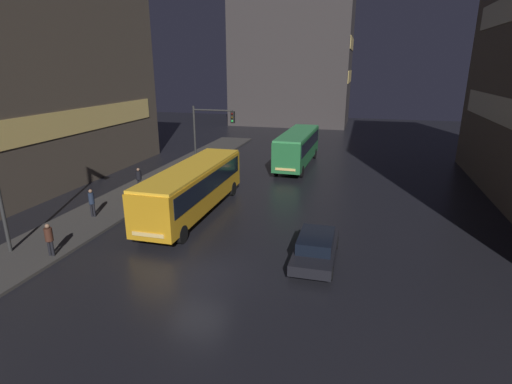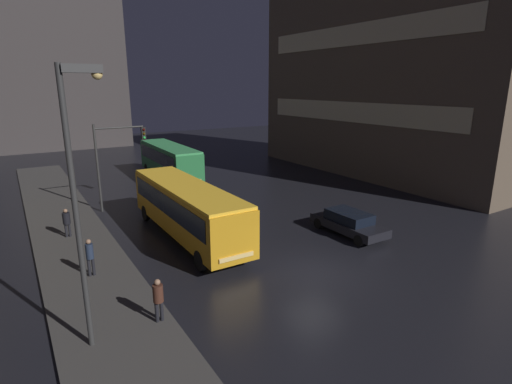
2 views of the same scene
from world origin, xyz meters
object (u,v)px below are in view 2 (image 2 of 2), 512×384
Objects in this scene: bus_near at (187,205)px; car_taxi at (349,222)px; pedestrian_near at (67,220)px; bus_far at (170,159)px; traffic_light_main at (115,152)px; street_lamp_sidewalk at (79,174)px; pedestrian_far at (90,255)px; pedestrian_mid at (158,297)px.

car_taxi is at bearing 151.71° from bus_near.
car_taxi is 16.12m from pedestrian_near.
bus_far reaches higher than car_taxi.
bus_near is 2.40× the size of car_taxi.
street_lamp_sidewalk is (-4.44, -15.42, 1.84)m from traffic_light_main.
bus_far is 1.75× the size of traffic_light_main.
pedestrian_far is at bearing -83.55° from pedestrian_near.
pedestrian_mid is at bearing 22.71° from pedestrian_far.
bus_far reaches higher than pedestrian_far.
traffic_light_main is at bearing 52.46° from pedestrian_near.
street_lamp_sidewalk is (-0.52, -11.02, 4.79)m from pedestrian_near.
pedestrian_near is 0.18× the size of street_lamp_sidewalk.
pedestrian_mid is at bearing -77.22° from pedestrian_near.
traffic_light_main is (-6.16, -6.54, 2.10)m from bus_far.
pedestrian_mid is (-12.47, -3.11, 0.42)m from car_taxi.
car_taxi is 2.85× the size of pedestrian_mid.
bus_far is 19.42m from pedestrian_far.
bus_far is at bearing 64.23° from street_lamp_sidewalk.
bus_near is 1.08× the size of bus_far.
bus_near is 6.51× the size of pedestrian_far.
bus_near is 1.27× the size of street_lamp_sidewalk.
bus_near is at bearing 74.89° from bus_far.
bus_far is 6.37× the size of pedestrian_near.
pedestrian_far is at bearing -110.03° from traffic_light_main.
car_taxi is 15.86m from street_lamp_sidewalk.
bus_far is 23.43m from pedestrian_mid.
car_taxi is at bearing 12.48° from street_lamp_sidewalk.
pedestrian_far is at bearing 60.72° from bus_far.
street_lamp_sidewalk reaches higher than traffic_light_main.
street_lamp_sidewalk reaches higher than bus_near.
bus_near is 8.29m from traffic_light_main.
bus_far is 19.19m from car_taxi.
bus_near is 8.68m from pedestrian_mid.
pedestrian_far is 11.21m from traffic_light_main.
bus_near is at bearing -25.51° from pedestrian_near.
traffic_light_main is (2.30, 15.29, 2.95)m from pedestrian_mid.
bus_far is at bearing -78.11° from car_taxi.
bus_far is at bearing 156.73° from pedestrian_far.
pedestrian_near is (-5.88, 3.36, -0.79)m from bus_near.
pedestrian_near is at bearing -29.12° from car_taxi.
street_lamp_sidewalk reaches higher than pedestrian_near.
bus_near is at bearing -75.88° from traffic_light_main.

